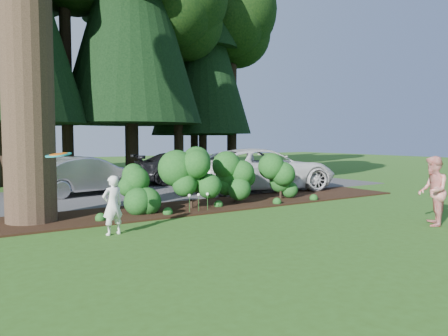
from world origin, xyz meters
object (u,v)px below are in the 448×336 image
Objects in this scene: adult at (433,191)px; car_dark_suv at (187,168)px; frisbee at (58,155)px; car_white_suv at (262,169)px; child at (113,205)px; car_silver_wagon at (87,175)px.

car_dark_suv is at bearing -123.88° from adult.
frisbee reaches higher than car_dark_suv.
frisbee is (-8.03, 3.32, 0.95)m from adult.
adult is at bearing -167.84° from car_dark_suv.
car_white_suv reaches higher than car_dark_suv.
child is at bearing 153.25° from car_dark_suv.
car_dark_suv is at bearing -137.04° from child.
child is at bearing 157.41° from car_silver_wagon.
adult is (5.43, -10.45, 0.12)m from car_silver_wagon.
frisbee is (-2.60, -7.13, 1.07)m from car_silver_wagon.
car_white_suv is 8.96m from child.
car_silver_wagon is 11.78m from adult.
car_dark_suv reaches higher than child.
adult is at bearing -163.46° from car_silver_wagon.
car_dark_suv is 11.61m from frisbee.
car_dark_suv is 11.97m from adult.
car_silver_wagon is at bearing 69.98° from frisbee.
car_silver_wagon is at bearing -98.11° from adult.
car_white_suv reaches higher than child.
frisbee reaches higher than car_white_suv.
car_silver_wagon is 6.83m from car_white_suv.
car_white_suv is 10.01m from frisbee.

